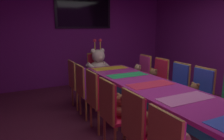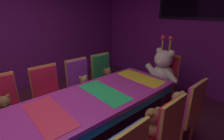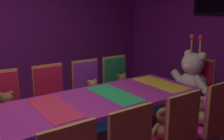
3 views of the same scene
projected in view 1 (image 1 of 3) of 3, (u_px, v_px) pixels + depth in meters
name	position (u px, v px, depth m)	size (l,w,h in m)	color
ground_plane	(149.00, 127.00, 3.55)	(7.90, 7.90, 0.00)	#591E33
wall_back	(83.00, 35.00, 6.06)	(5.20, 0.12, 2.80)	#721E72
banquet_table	(151.00, 90.00, 3.42)	(0.90, 3.49, 0.75)	#B22D8C
chair_left_1	(138.00, 125.00, 2.33)	(0.42, 0.41, 0.98)	red
teddy_left_1	(148.00, 124.00, 2.39)	(0.22, 0.29, 0.27)	brown
chair_left_2	(112.00, 108.00, 2.80)	(0.42, 0.41, 0.98)	red
teddy_left_2	(122.00, 107.00, 2.87)	(0.26, 0.33, 0.31)	brown
chair_left_3	(96.00, 95.00, 3.32)	(0.42, 0.41, 0.98)	red
chair_left_4	(84.00, 86.00, 3.82)	(0.42, 0.41, 0.98)	purple
teddy_left_4	(92.00, 86.00, 3.88)	(0.23, 0.30, 0.28)	#9E7247
chair_left_5	(76.00, 80.00, 4.27)	(0.42, 0.41, 0.98)	#268C4C
teddy_left_5	(83.00, 80.00, 4.33)	(0.24, 0.31, 0.29)	brown
chair_right_2	(200.00, 91.00, 3.56)	(0.42, 0.41, 0.98)	#2D47B2
teddy_right_2	(194.00, 93.00, 3.50)	(0.24, 0.31, 0.29)	brown
chair_right_3	(178.00, 83.00, 4.01)	(0.42, 0.41, 0.98)	#2D47B2
chair_right_4	(159.00, 77.00, 4.53)	(0.42, 0.41, 0.98)	red
teddy_right_4	(153.00, 77.00, 4.47)	(0.27, 0.35, 0.33)	brown
chair_right_5	(143.00, 72.00, 5.03)	(0.42, 0.41, 0.98)	#CC338C
teddy_right_5	(137.00, 72.00, 4.97)	(0.27, 0.34, 0.32)	tan
throne_chair	(96.00, 68.00, 5.43)	(0.41, 0.42, 0.98)	red
king_teddy_bear	(99.00, 64.00, 5.25)	(0.69, 0.54, 0.89)	beige
wall_tv	(84.00, 11.00, 5.84)	(1.60, 0.06, 0.93)	black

